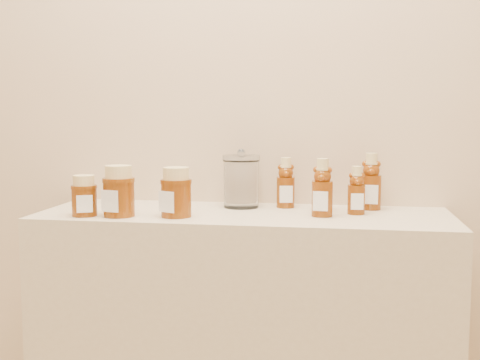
% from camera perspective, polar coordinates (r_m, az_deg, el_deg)
% --- Properties ---
extents(wall_back, '(3.50, 0.02, 2.70)m').
position_cam_1_polar(wall_back, '(1.94, 1.30, 11.08)').
color(wall_back, '#CAAB88').
rests_on(wall_back, ground).
extents(display_table, '(1.20, 0.40, 0.90)m').
position_cam_1_polar(display_table, '(1.89, 0.35, -16.73)').
color(display_table, '#C0AF8C').
rests_on(display_table, ground).
extents(bear_bottle_back_left, '(0.07, 0.07, 0.17)m').
position_cam_1_polar(bear_bottle_back_left, '(1.86, 4.35, 0.07)').
color(bear_bottle_back_left, '#5E2707').
rests_on(bear_bottle_back_left, display_table).
extents(bear_bottle_back_mid, '(0.06, 0.06, 0.17)m').
position_cam_1_polar(bear_bottle_back_mid, '(1.80, 7.73, -0.24)').
color(bear_bottle_back_mid, '#5E2707').
rests_on(bear_bottle_back_mid, display_table).
extents(bear_bottle_back_right, '(0.07, 0.07, 0.19)m').
position_cam_1_polar(bear_bottle_back_right, '(1.86, 12.32, 0.22)').
color(bear_bottle_back_right, '#5E2707').
rests_on(bear_bottle_back_right, display_table).
extents(bear_bottle_front_left, '(0.07, 0.07, 0.19)m').
position_cam_1_polar(bear_bottle_front_left, '(1.71, 7.82, -0.36)').
color(bear_bottle_front_left, '#5E2707').
rests_on(bear_bottle_front_left, display_table).
extents(bear_bottle_front_right, '(0.06, 0.06, 0.16)m').
position_cam_1_polar(bear_bottle_front_right, '(1.76, 10.99, -0.66)').
color(bear_bottle_front_right, '#5E2707').
rests_on(bear_bottle_front_right, display_table).
extents(honey_jar_left, '(0.11, 0.11, 0.14)m').
position_cam_1_polar(honey_jar_left, '(1.73, -11.42, -1.03)').
color(honey_jar_left, '#5E2707').
rests_on(honey_jar_left, display_table).
extents(honey_jar_back, '(0.12, 0.12, 0.14)m').
position_cam_1_polar(honey_jar_back, '(1.69, -6.08, -1.15)').
color(honey_jar_back, '#5E2707').
rests_on(honey_jar_back, display_table).
extents(honey_jar_front, '(0.10, 0.10, 0.12)m').
position_cam_1_polar(honey_jar_front, '(1.76, -14.56, -1.44)').
color(honey_jar_front, '#5E2707').
rests_on(honey_jar_front, display_table).
extents(glass_canister, '(0.13, 0.13, 0.18)m').
position_cam_1_polar(glass_canister, '(1.85, 0.11, 0.09)').
color(glass_canister, white).
rests_on(glass_canister, display_table).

